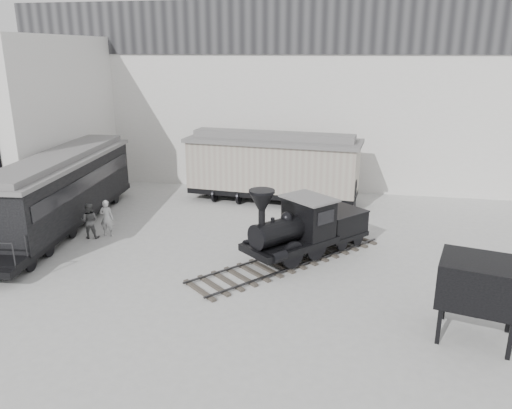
% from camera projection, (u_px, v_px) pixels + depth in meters
% --- Properties ---
extents(ground, '(90.00, 90.00, 0.00)m').
position_uv_depth(ground, '(236.00, 290.00, 17.94)').
color(ground, '#9E9E9B').
extents(north_wall, '(34.00, 2.51, 11.00)m').
position_uv_depth(north_wall, '(290.00, 96.00, 30.34)').
color(north_wall, silver).
rests_on(north_wall, ground).
extents(west_pavilion, '(7.00, 12.11, 9.00)m').
position_uv_depth(west_pavilion, '(27.00, 118.00, 28.54)').
color(west_pavilion, silver).
rests_on(west_pavilion, ground).
extents(locomotive, '(7.44, 8.08, 3.19)m').
position_uv_depth(locomotive, '(303.00, 231.00, 20.38)').
color(locomotive, '#352E28').
rests_on(locomotive, ground).
extents(boxcar, '(9.90, 3.92, 3.95)m').
position_uv_depth(boxcar, '(273.00, 166.00, 27.82)').
color(boxcar, black).
rests_on(boxcar, ground).
extents(passenger_coach, '(3.71, 12.65, 3.34)m').
position_uv_depth(passenger_coach, '(62.00, 191.00, 23.75)').
color(passenger_coach, black).
rests_on(passenger_coach, ground).
extents(visitor_a, '(0.67, 0.48, 1.72)m').
position_uv_depth(visitor_a, '(107.00, 218.00, 22.93)').
color(visitor_a, '#B6B5B5').
rests_on(visitor_a, ground).
extents(visitor_b, '(0.90, 0.76, 1.65)m').
position_uv_depth(visitor_b, '(89.00, 221.00, 22.67)').
color(visitor_b, '#535353').
rests_on(visitor_b, ground).
extents(coal_hopper, '(2.68, 2.38, 2.49)m').
position_uv_depth(coal_hopper, '(480.00, 288.00, 14.50)').
color(coal_hopper, black).
rests_on(coal_hopper, ground).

